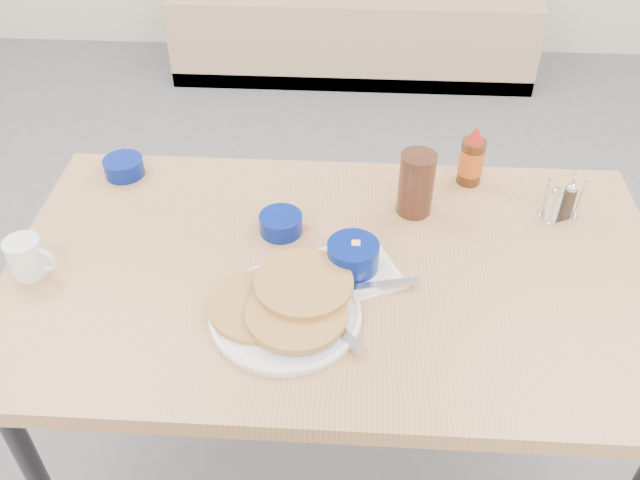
# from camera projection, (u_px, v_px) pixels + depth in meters

# --- Properties ---
(booth_bench) EXTENTS (1.90, 0.56, 1.22)m
(booth_bench) POSITION_uv_depth(u_px,v_px,m) (354.00, 3.00, 3.62)
(booth_bench) COLOR tan
(booth_bench) RESTS_ON ground
(dining_table) EXTENTS (1.40, 0.80, 0.76)m
(dining_table) POSITION_uv_depth(u_px,v_px,m) (336.00, 289.00, 1.47)
(dining_table) COLOR tan
(dining_table) RESTS_ON ground
(pancake_plate) EXTENTS (0.31, 0.30, 0.05)m
(pancake_plate) POSITION_uv_depth(u_px,v_px,m) (286.00, 307.00, 1.32)
(pancake_plate) COLOR white
(pancake_plate) RESTS_ON dining_table
(coffee_mug) EXTENTS (0.11, 0.07, 0.08)m
(coffee_mug) POSITION_uv_depth(u_px,v_px,m) (27.00, 257.00, 1.40)
(coffee_mug) COLOR white
(coffee_mug) RESTS_ON dining_table
(grits_setting) EXTENTS (0.25, 0.24, 0.07)m
(grits_setting) POSITION_uv_depth(u_px,v_px,m) (353.00, 260.00, 1.40)
(grits_setting) COLOR white
(grits_setting) RESTS_ON dining_table
(creamer_bowl) EXTENTS (0.10, 0.10, 0.04)m
(creamer_bowl) POSITION_uv_depth(u_px,v_px,m) (124.00, 167.00, 1.68)
(creamer_bowl) COLOR navy
(creamer_bowl) RESTS_ON dining_table
(butter_bowl) EXTENTS (0.10, 0.10, 0.04)m
(butter_bowl) POSITION_uv_depth(u_px,v_px,m) (281.00, 224.00, 1.51)
(butter_bowl) COLOR navy
(butter_bowl) RESTS_ON dining_table
(amber_tumbler) EXTENTS (0.10, 0.10, 0.15)m
(amber_tumbler) POSITION_uv_depth(u_px,v_px,m) (416.00, 184.00, 1.53)
(amber_tumbler) COLOR #3E2013
(amber_tumbler) RESTS_ON dining_table
(condiment_caddy) EXTENTS (0.10, 0.08, 0.10)m
(condiment_caddy) POSITION_uv_depth(u_px,v_px,m) (561.00, 204.00, 1.54)
(condiment_caddy) COLOR silver
(condiment_caddy) RESTS_ON dining_table
(syrup_bottle) EXTENTS (0.06, 0.06, 0.16)m
(syrup_bottle) POSITION_uv_depth(u_px,v_px,m) (472.00, 159.00, 1.63)
(syrup_bottle) COLOR #47230F
(syrup_bottle) RESTS_ON dining_table
(sugar_wrapper) EXTENTS (0.05, 0.05, 0.00)m
(sugar_wrapper) POSITION_uv_depth(u_px,v_px,m) (300.00, 229.00, 1.53)
(sugar_wrapper) COLOR #D15645
(sugar_wrapper) RESTS_ON dining_table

